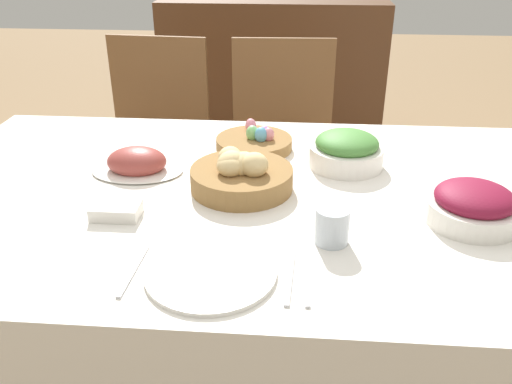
# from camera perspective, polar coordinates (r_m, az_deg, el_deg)

# --- Properties ---
(dining_table) EXTENTS (1.88, 1.06, 0.72)m
(dining_table) POSITION_cam_1_polar(r_m,az_deg,el_deg) (1.58, 1.32, -11.70)
(dining_table) COLOR white
(dining_table) RESTS_ON ground
(chair_far_left) EXTENTS (0.45, 0.45, 0.92)m
(chair_far_left) POSITION_cam_1_polar(r_m,az_deg,el_deg) (2.32, -10.69, 5.16)
(chair_far_left) COLOR brown
(chair_far_left) RESTS_ON ground
(chair_far_center) EXTENTS (0.44, 0.44, 0.92)m
(chair_far_center) POSITION_cam_1_polar(r_m,az_deg,el_deg) (2.25, 2.75, 4.85)
(chair_far_center) COLOR brown
(chair_far_center) RESTS_ON ground
(sideboard) EXTENTS (1.22, 0.44, 0.96)m
(sideboard) POSITION_cam_1_polar(r_m,az_deg,el_deg) (3.19, 1.76, 11.13)
(sideboard) COLOR #4C2D19
(sideboard) RESTS_ON ground
(bread_basket) EXTENTS (0.26, 0.26, 0.11)m
(bread_basket) POSITION_cam_1_polar(r_m,az_deg,el_deg) (1.39, -1.59, 1.90)
(bread_basket) COLOR olive
(bread_basket) RESTS_ON dining_table
(egg_basket) EXTENTS (0.23, 0.23, 0.08)m
(egg_basket) POSITION_cam_1_polar(r_m,az_deg,el_deg) (1.64, -0.14, 5.31)
(egg_basket) COLOR olive
(egg_basket) RESTS_ON dining_table
(ham_platter) EXTENTS (0.25, 0.18, 0.08)m
(ham_platter) POSITION_cam_1_polar(r_m,az_deg,el_deg) (1.52, -12.42, 2.96)
(ham_platter) COLOR silver
(ham_platter) RESTS_ON dining_table
(beet_salad_bowl) EXTENTS (0.21, 0.21, 0.09)m
(beet_salad_bowl) POSITION_cam_1_polar(r_m,az_deg,el_deg) (1.33, 21.91, -1.31)
(beet_salad_bowl) COLOR silver
(beet_salad_bowl) RESTS_ON dining_table
(green_salad_bowl) EXTENTS (0.21, 0.21, 0.10)m
(green_salad_bowl) POSITION_cam_1_polar(r_m,az_deg,el_deg) (1.54, 9.50, 4.35)
(green_salad_bowl) COLOR silver
(green_salad_bowl) RESTS_ON dining_table
(dinner_plate) EXTENTS (0.26, 0.26, 0.01)m
(dinner_plate) POSITION_cam_1_polar(r_m,az_deg,el_deg) (1.08, -4.77, -8.46)
(dinner_plate) COLOR silver
(dinner_plate) RESTS_ON dining_table
(fork) EXTENTS (0.02, 0.18, 0.00)m
(fork) POSITION_cam_1_polar(r_m,az_deg,el_deg) (1.12, -12.76, -8.02)
(fork) COLOR silver
(fork) RESTS_ON dining_table
(knife) EXTENTS (0.02, 0.18, 0.00)m
(knife) POSITION_cam_1_polar(r_m,az_deg,el_deg) (1.07, 3.59, -8.96)
(knife) COLOR silver
(knife) RESTS_ON dining_table
(spoon) EXTENTS (0.02, 0.18, 0.00)m
(spoon) POSITION_cam_1_polar(r_m,az_deg,el_deg) (1.07, 5.22, -9.02)
(spoon) COLOR silver
(spoon) RESTS_ON dining_table
(drinking_cup) EXTENTS (0.07, 0.07, 0.08)m
(drinking_cup) POSITION_cam_1_polar(r_m,az_deg,el_deg) (1.17, 8.01, -3.52)
(drinking_cup) COLOR silver
(drinking_cup) RESTS_ON dining_table
(butter_dish) EXTENTS (0.11, 0.07, 0.03)m
(butter_dish) POSITION_cam_1_polar(r_m,az_deg,el_deg) (1.31, -14.52, -1.95)
(butter_dish) COLOR silver
(butter_dish) RESTS_ON dining_table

